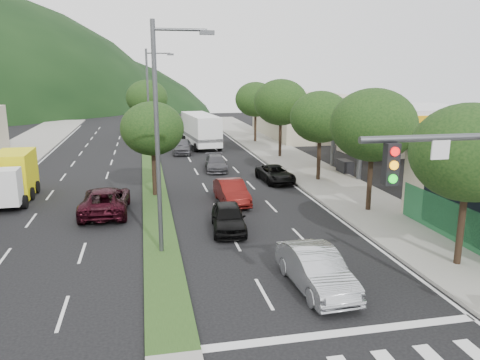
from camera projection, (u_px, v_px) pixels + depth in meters
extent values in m
plane|color=black|center=(174.00, 357.00, 13.32)|extent=(160.00, 160.00, 0.00)
cube|color=gray|center=(302.00, 167.00, 39.62)|extent=(5.00, 90.00, 0.15)
cube|color=#203C16|center=(152.00, 166.00, 40.02)|extent=(1.60, 56.00, 0.12)
cylinder|color=#47494C|center=(468.00, 137.00, 11.97)|extent=(6.00, 0.18, 0.18)
cube|color=black|center=(391.00, 164.00, 11.53)|extent=(0.35, 0.25, 1.05)
cube|color=silver|center=(395.00, 110.00, 36.93)|extent=(12.00, 8.00, 0.50)
cube|color=#E3A10B|center=(394.00, 114.00, 37.01)|extent=(12.20, 8.20, 0.50)
cylinder|color=#47494C|center=(360.00, 150.00, 34.37)|extent=(0.36, 0.36, 4.60)
cylinder|color=#47494C|center=(456.00, 147.00, 35.95)|extent=(0.36, 0.36, 4.60)
cylinder|color=#47494C|center=(333.00, 141.00, 39.14)|extent=(0.36, 0.36, 4.60)
cylinder|color=#47494C|center=(420.00, 138.00, 40.72)|extent=(0.36, 0.36, 4.60)
cube|color=black|center=(345.00, 167.00, 37.15)|extent=(0.80, 1.60, 1.10)
cube|color=black|center=(435.00, 163.00, 38.73)|extent=(0.80, 1.60, 1.10)
cube|color=beige|center=(306.00, 115.00, 58.56)|extent=(10.00, 16.00, 5.20)
cylinder|color=black|center=(461.00, 221.00, 19.06)|extent=(0.28, 0.28, 3.64)
ellipsoid|color=black|center=(469.00, 152.00, 18.42)|extent=(4.60, 4.60, 3.91)
cylinder|color=black|center=(370.00, 177.00, 26.68)|extent=(0.28, 0.28, 3.81)
ellipsoid|color=black|center=(373.00, 125.00, 26.00)|extent=(4.80, 4.80, 4.08)
cylinder|color=black|center=(319.00, 155.00, 34.33)|extent=(0.28, 0.28, 3.58)
ellipsoid|color=black|center=(320.00, 117.00, 33.70)|extent=(4.40, 4.40, 3.74)
cylinder|color=black|center=(280.00, 135.00, 43.84)|extent=(0.28, 0.28, 3.92)
ellipsoid|color=black|center=(281.00, 102.00, 43.14)|extent=(5.00, 5.00, 4.25)
cylinder|color=black|center=(255.00, 125.00, 53.40)|extent=(0.28, 0.28, 3.70)
ellipsoid|color=black|center=(255.00, 99.00, 52.75)|extent=(4.60, 4.60, 3.91)
cylinder|color=black|center=(154.00, 169.00, 30.09)|extent=(0.28, 0.28, 3.36)
ellipsoid|color=black|center=(152.00, 128.00, 29.49)|extent=(4.00, 4.00, 3.40)
cylinder|color=black|center=(148.00, 123.00, 54.84)|extent=(0.28, 0.28, 3.81)
ellipsoid|color=black|center=(147.00, 98.00, 54.17)|extent=(4.80, 4.80, 4.08)
cylinder|color=#47494C|center=(157.00, 143.00, 19.83)|extent=(0.20, 0.20, 10.00)
cylinder|color=#47494C|center=(180.00, 30.00, 19.01)|extent=(2.20, 0.12, 0.12)
cube|color=#47494C|center=(207.00, 33.00, 19.24)|extent=(0.60, 0.25, 0.18)
cylinder|color=#47494C|center=(148.00, 104.00, 43.68)|extent=(0.20, 0.20, 10.00)
cylinder|color=#47494C|center=(158.00, 53.00, 42.86)|extent=(2.20, 0.12, 0.12)
cube|color=#47494C|center=(170.00, 54.00, 43.09)|extent=(0.60, 0.25, 0.18)
imported|color=#ADB0B5|center=(316.00, 269.00, 17.36)|extent=(1.87, 4.74, 1.54)
imported|color=black|center=(105.00, 200.00, 26.67)|extent=(2.69, 5.59, 1.54)
imported|color=black|center=(228.00, 217.00, 23.77)|extent=(2.08, 4.27, 1.40)
imported|color=#46454A|center=(216.00, 163.00, 38.44)|extent=(2.01, 4.31, 1.22)
imported|color=#56100E|center=(232.00, 192.00, 28.76)|extent=(1.71, 4.43, 1.44)
imported|color=black|center=(275.00, 174.00, 34.39)|extent=(2.30, 4.46, 1.20)
imported|color=#515156|center=(183.00, 146.00, 46.39)|extent=(2.26, 4.45, 1.45)
imported|color=black|center=(204.00, 133.00, 56.96)|extent=(2.32, 5.07, 1.44)
cube|color=silver|center=(2.00, 187.00, 26.84)|extent=(2.02, 1.50, 2.10)
cube|color=yellow|center=(15.00, 174.00, 30.02)|extent=(2.18, 3.88, 2.83)
cube|color=black|center=(14.00, 194.00, 29.59)|extent=(1.94, 5.33, 0.27)
cylinder|color=black|center=(25.00, 202.00, 27.67)|extent=(0.29, 0.83, 0.82)
cylinder|color=black|center=(31.00, 194.00, 29.55)|extent=(0.29, 0.83, 0.82)
cylinder|color=black|center=(37.00, 187.00, 31.27)|extent=(0.29, 0.83, 0.82)
cylinder|color=black|center=(3.00, 189.00, 30.81)|extent=(0.29, 0.83, 0.82)
cube|color=white|center=(201.00, 128.00, 50.49)|extent=(3.41, 9.27, 3.02)
cube|color=slate|center=(201.00, 135.00, 50.66)|extent=(3.47, 9.27, 0.35)
cylinder|color=black|center=(183.00, 138.00, 53.83)|extent=(0.44, 0.94, 0.91)
cylinder|color=black|center=(205.00, 138.00, 54.56)|extent=(0.44, 0.94, 0.91)
cylinder|color=black|center=(185.00, 140.00, 52.82)|extent=(0.44, 0.94, 0.91)
cylinder|color=black|center=(207.00, 139.00, 53.55)|extent=(0.44, 0.94, 0.91)
cylinder|color=black|center=(196.00, 147.00, 47.43)|extent=(0.44, 0.94, 0.91)
cylinder|color=black|center=(220.00, 146.00, 48.16)|extent=(0.44, 0.94, 0.91)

